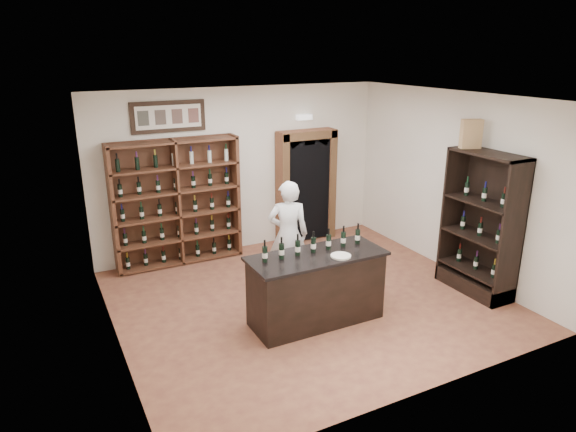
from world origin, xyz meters
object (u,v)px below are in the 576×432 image
object	(u,v)px
wine_shelf	(177,202)
counter_bottle_0	(265,254)
wine_crate	(471,134)
tasting_counter	(316,289)
side_cabinet	(480,245)
shopkeeper	(288,235)

from	to	relation	value
wine_shelf	counter_bottle_0	world-z (taller)	wine_shelf
counter_bottle_0	wine_crate	world-z (taller)	wine_crate
tasting_counter	counter_bottle_0	distance (m)	0.95
wine_shelf	tasting_counter	xyz separation A→B (m)	(1.10, -2.93, -0.61)
tasting_counter	side_cabinet	size ratio (longest dim) A/B	0.85
side_cabinet	wine_crate	size ratio (longest dim) A/B	5.07
wine_shelf	wine_crate	world-z (taller)	wine_crate
wine_shelf	wine_crate	bearing A→B (deg)	-37.25
side_cabinet	wine_shelf	bearing A→B (deg)	139.79
counter_bottle_0	side_cabinet	world-z (taller)	side_cabinet
counter_bottle_0	wine_crate	distance (m)	3.63
counter_bottle_0	shopkeeper	bearing A→B (deg)	50.54
side_cabinet	shopkeeper	world-z (taller)	side_cabinet
wine_shelf	side_cabinet	world-z (taller)	same
wine_shelf	counter_bottle_0	distance (m)	2.86
tasting_counter	shopkeeper	bearing A→B (deg)	81.85
wine_shelf	wine_crate	size ratio (longest dim) A/B	5.07
wine_shelf	counter_bottle_0	size ratio (longest dim) A/B	7.33
tasting_counter	wine_crate	distance (m)	3.29
wine_shelf	shopkeeper	xyz separation A→B (m)	(1.27, -1.76, -0.23)
shopkeeper	counter_bottle_0	bearing A→B (deg)	73.24
shopkeeper	wine_crate	xyz separation A→B (m)	(2.50, -1.11, 1.55)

